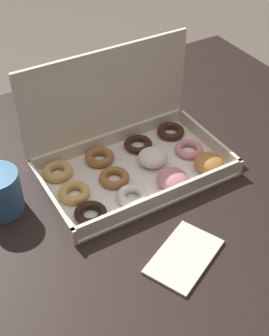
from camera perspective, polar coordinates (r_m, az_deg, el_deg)
dining_table at (r=1.07m, az=-0.85°, el=-4.90°), size 1.21×0.92×0.74m
donut_box at (r=1.00m, az=-0.49°, el=2.21°), size 0.40×0.24×0.24m
paper_napkin at (r=0.86m, az=6.06°, el=-10.70°), size 0.17×0.14×0.01m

